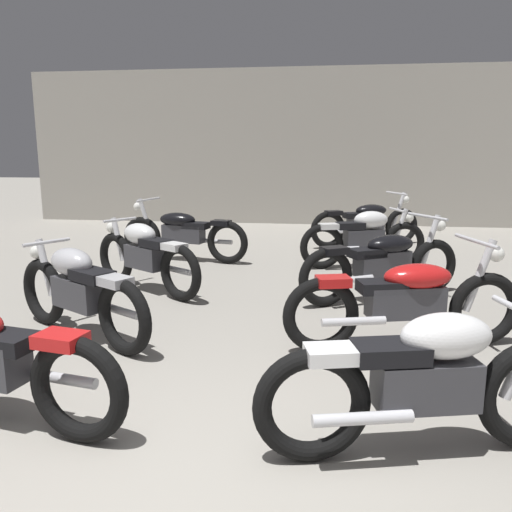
# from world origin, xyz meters

# --- Properties ---
(back_wall) EXTENTS (12.84, 0.24, 3.60)m
(back_wall) POSITION_xyz_m (0.00, 10.54, 1.80)
(back_wall) COLOR #9E998E
(back_wall) RESTS_ON ground
(motorcycle_left_row_1) EXTENTS (1.75, 1.11, 0.88)m
(motorcycle_left_row_1) POSITION_xyz_m (-1.47, 2.46, 0.46)
(motorcycle_left_row_1) COLOR black
(motorcycle_left_row_1) RESTS_ON ground
(motorcycle_left_row_2) EXTENTS (1.70, 1.18, 0.88)m
(motorcycle_left_row_2) POSITION_xyz_m (-1.43, 4.13, 0.46)
(motorcycle_left_row_2) COLOR black
(motorcycle_left_row_2) RESTS_ON ground
(motorcycle_left_row_3) EXTENTS (2.15, 0.72, 0.97)m
(motorcycle_left_row_3) POSITION_xyz_m (-1.47, 5.98, 0.45)
(motorcycle_left_row_3) COLOR black
(motorcycle_left_row_3) RESTS_ON ground
(motorcycle_right_row_0) EXTENTS (1.94, 0.68, 0.88)m
(motorcycle_right_row_0) POSITION_xyz_m (1.37, 0.93, 0.46)
(motorcycle_right_row_0) COLOR black
(motorcycle_right_row_0) RESTS_ON ground
(motorcycle_right_row_1) EXTENTS (2.13, 0.85, 0.97)m
(motorcycle_right_row_1) POSITION_xyz_m (1.49, 2.59, 0.45)
(motorcycle_right_row_1) COLOR black
(motorcycle_right_row_1) RESTS_ON ground
(motorcycle_right_row_2) EXTENTS (1.94, 1.19, 0.97)m
(motorcycle_right_row_2) POSITION_xyz_m (1.46, 4.15, 0.45)
(motorcycle_right_row_2) COLOR black
(motorcycle_right_row_2) RESTS_ON ground
(motorcycle_right_row_3) EXTENTS (1.91, 0.76, 0.88)m
(motorcycle_right_row_3) POSITION_xyz_m (1.36, 5.88, 0.46)
(motorcycle_right_row_3) COLOR black
(motorcycle_right_row_3) RESTS_ON ground
(motorcycle_right_row_4) EXTENTS (2.02, 1.07, 0.97)m
(motorcycle_right_row_4) POSITION_xyz_m (1.51, 7.68, 0.45)
(motorcycle_right_row_4) COLOR black
(motorcycle_right_row_4) RESTS_ON ground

